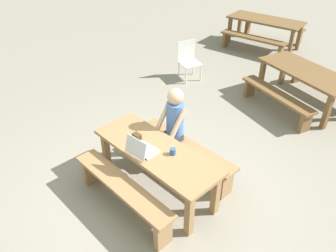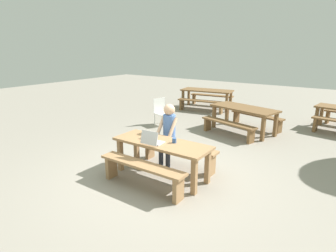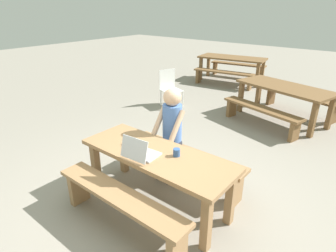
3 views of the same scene
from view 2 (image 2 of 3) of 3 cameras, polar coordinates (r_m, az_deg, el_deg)
ground_plane at (r=5.57m, az=-1.27°, el=-10.20°), size 30.00×30.00×0.00m
picnic_table_front at (r=5.33m, az=-1.31°, el=-4.39°), size 1.93×0.70×0.71m
bench_near at (r=4.99m, az=-5.40°, el=-8.97°), size 1.74×0.30×0.48m
bench_far at (r=5.88m, az=2.16°, el=-4.95°), size 1.74×0.30×0.48m
laptop at (r=5.18m, az=-3.28°, el=-2.98°), size 0.38×0.35×0.26m
small_pouch at (r=5.48m, az=-4.61°, el=-2.22°), size 0.13×0.08×0.07m
coffee_mug at (r=5.23m, az=1.30°, el=-2.99°), size 0.08×0.08×0.09m
person_seated at (r=5.83m, az=0.03°, el=-0.72°), size 0.37×0.39×1.32m
plastic_chair at (r=8.97m, az=-1.38°, el=3.07°), size 0.56×0.56×0.87m
picnic_table_rear at (r=11.48m, az=7.98°, el=6.85°), size 2.13×1.13×0.77m
bench_rear_south at (r=10.88m, az=6.73°, el=4.69°), size 1.85×0.57×0.46m
bench_rear_north at (r=12.19m, az=8.98°, el=5.82°), size 1.85×0.57×0.46m
picnic_table_distant at (r=8.47m, az=15.31°, el=3.01°), size 2.07×1.31×0.74m
bench_distant_south at (r=7.99m, az=12.21°, el=0.10°), size 1.74×0.75×0.42m
bench_distant_north at (r=9.11m, az=17.74°, el=1.65°), size 1.74×0.75×0.42m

